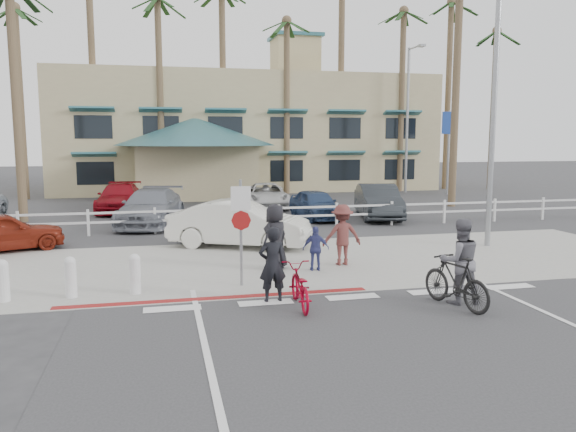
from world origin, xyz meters
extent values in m
plane|color=#333335|center=(0.00, 0.00, 0.00)|extent=(140.00, 140.00, 0.00)
cube|color=#333335|center=(0.00, -2.00, 0.00)|extent=(12.00, 16.00, 0.01)
cube|color=gray|center=(0.00, 4.50, 0.01)|extent=(22.00, 7.00, 0.01)
cube|color=#333335|center=(0.00, 8.50, 0.00)|extent=(40.00, 5.00, 0.01)
cube|color=#333335|center=(0.00, 18.00, 0.00)|extent=(50.00, 16.00, 0.01)
cube|color=maroon|center=(-3.00, 1.20, 0.01)|extent=(7.00, 0.25, 0.02)
imported|color=maroon|center=(-1.36, 0.15, 0.46)|extent=(0.70, 1.78, 0.92)
imported|color=black|center=(-1.83, 0.69, 0.84)|extent=(0.64, 0.44, 1.68)
imported|color=black|center=(1.89, -0.59, 0.57)|extent=(1.01, 1.96, 1.13)
imported|color=slate|center=(2.12, -0.32, 0.94)|extent=(1.00, 0.83, 1.87)
imported|color=brown|center=(0.82, 3.84, 0.87)|extent=(1.13, 0.67, 1.73)
imported|color=navy|center=(-0.10, 3.31, 0.61)|extent=(0.76, 0.43, 1.22)
imported|color=black|center=(-1.14, 3.74, 0.90)|extent=(1.05, 0.99, 1.80)
imported|color=silver|center=(-1.63, 7.19, 0.77)|extent=(4.93, 3.45, 1.54)
imported|color=maroon|center=(-9.15, 8.07, 0.64)|extent=(4.04, 2.85, 1.28)
imported|color=slate|center=(-4.57, 12.72, 0.75)|extent=(3.17, 5.51, 1.50)
imported|color=navy|center=(2.64, 13.02, 0.66)|extent=(1.90, 4.00, 1.32)
imported|color=#272B2F|center=(5.43, 12.56, 0.77)|extent=(2.58, 4.90, 1.54)
imported|color=maroon|center=(-6.13, 17.60, 0.70)|extent=(2.25, 4.91, 1.39)
imported|color=beige|center=(1.22, 17.56, 0.64)|extent=(2.59, 4.81, 1.28)
camera|label=1|loc=(-4.17, -11.09, 3.55)|focal=35.00mm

